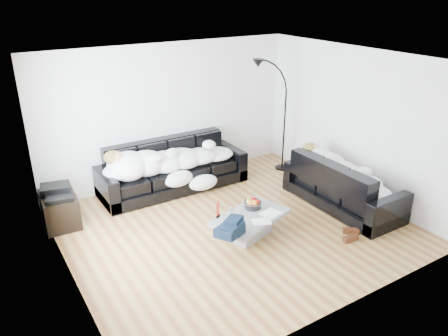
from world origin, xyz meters
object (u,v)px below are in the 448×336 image
candle_left (217,211)px  shoes (350,235)px  sofa_right (343,183)px  stereo (57,191)px  wine_glass_b (233,215)px  floor_lamp (285,121)px  sleeper_right (345,172)px  coffee_table (250,226)px  fruit_bowl (253,203)px  sleeper_back (174,157)px  av_cabinet (60,209)px  wine_glass_c (243,213)px  wine_glass_a (230,211)px  candle_right (218,209)px  sofa_back (173,166)px

candle_left → shoes: candle_left is taller
sofa_right → stereo: 4.67m
wine_glass_b → floor_lamp: floor_lamp is taller
sleeper_right → coffee_table: bearing=89.0°
wine_glass_b → fruit_bowl: bearing=18.6°
sleeper_back → sleeper_right: size_ratio=1.28×
sofa_right → shoes: (-0.64, -0.82, -0.38)m
sofa_right → sleeper_back: 3.02m
fruit_bowl → av_cabinet: (-2.54, 1.69, -0.17)m
coffee_table → wine_glass_b: 0.39m
wine_glass_c → candle_left: 0.38m
coffee_table → floor_lamp: 2.87m
av_cabinet → fruit_bowl: bearing=-30.4°
sleeper_back → coffee_table: sleeper_back is taller
wine_glass_a → stereo: bearing=140.6°
candle_right → floor_lamp: floor_lamp is taller
candle_left → av_cabinet: 2.54m
sofa_back → av_cabinet: bearing=-173.6°
coffee_table → shoes: 1.53m
sleeper_right → sofa_back: bearing=45.0°
wine_glass_b → av_cabinet: size_ratio=0.23×
sleeper_back → av_cabinet: (-2.10, -0.19, -0.39)m
sleeper_right → av_cabinet: size_ratio=2.40×
fruit_bowl → floor_lamp: (1.90, 1.61, 0.58)m
sofa_right → wine_glass_c: sofa_right is taller
stereo → shoes: bearing=-24.9°
wine_glass_a → shoes: (1.52, -1.01, -0.38)m
sofa_right → candle_right: size_ratio=8.23×
sleeper_right → candle_right: 2.34m
sofa_back → wine_glass_b: sofa_back is taller
floor_lamp → wine_glass_c: bearing=-146.7°
shoes → floor_lamp: bearing=87.4°
floor_lamp → fruit_bowl: bearing=-145.5°
wine_glass_a → floor_lamp: (2.33, 1.64, 0.59)m
sofa_right → coffee_table: sofa_right is taller
stereo → floor_lamp: 4.46m
candle_right → sleeper_right: bearing=-6.7°
candle_right → shoes: size_ratio=0.62×
shoes → sleeper_back: bearing=132.0°
sofa_right → wine_glass_c: size_ratio=11.57×
shoes → sofa_right: bearing=66.4°
sofa_right → wine_glass_b: bearing=88.3°
coffee_table → stereo: stereo is taller
av_cabinet → coffee_table: bearing=-35.3°
sleeper_right → candle_left: sleeper_right is taller
sofa_right → sleeper_back: bearing=45.7°
sleeper_back → candle_left: (-0.20, -1.86, -0.20)m
sleeper_right → fruit_bowl: size_ratio=6.55×
candle_left → sleeper_right: bearing=-6.0°
fruit_bowl → wine_glass_b: bearing=-161.4°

